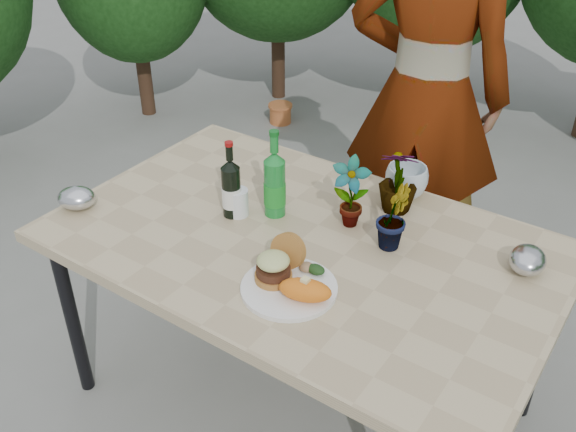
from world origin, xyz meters
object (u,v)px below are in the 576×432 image
Objects in this scene: wine_bottle at (231,189)px; person at (426,95)px; patio_table at (302,253)px; dinner_plate at (289,288)px.

wine_bottle is 0.98m from person.
patio_table is 0.32m from wine_bottle.
person is at bearing 90.67° from patio_table.
person is (-0.12, 1.16, 0.17)m from dinner_plate.
dinner_plate is 1.18m from person.
person is at bearing 95.99° from dinner_plate.
person is at bearing 98.28° from wine_bottle.
dinner_plate is 0.45m from wine_bottle.
dinner_plate reaches higher than patio_table.
dinner_plate is 1.02× the size of wine_bottle.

